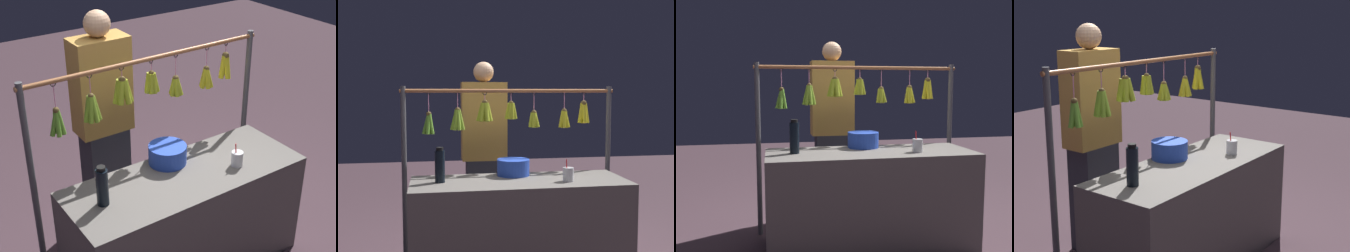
{
  "view_description": "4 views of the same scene",
  "coord_description": "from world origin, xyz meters",
  "views": [
    {
      "loc": [
        1.73,
        2.31,
        2.69
      ],
      "look_at": [
        0.15,
        0.0,
        1.22
      ],
      "focal_mm": 54.06,
      "sensor_mm": 36.0,
      "label": 1
    },
    {
      "loc": [
        0.66,
        3.24,
        1.5
      ],
      "look_at": [
        0.11,
        0.0,
        1.23
      ],
      "focal_mm": 45.72,
      "sensor_mm": 36.0,
      "label": 2
    },
    {
      "loc": [
        0.78,
        2.88,
        1.33
      ],
      "look_at": [
        0.22,
        0.0,
        1.02
      ],
      "focal_mm": 39.35,
      "sensor_mm": 36.0,
      "label": 3
    },
    {
      "loc": [
        2.86,
        2.03,
        1.88
      ],
      "look_at": [
        0.13,
        0.0,
        1.1
      ],
      "focal_mm": 54.54,
      "sensor_mm": 36.0,
      "label": 4
    }
  ],
  "objects": [
    {
      "name": "ground_plane",
      "position": [
        0.0,
        0.0,
        0.0
      ],
      "size": [
        12.0,
        12.0,
        0.0
      ],
      "primitive_type": "plane",
      "color": "#49343D"
    },
    {
      "name": "market_counter",
      "position": [
        0.0,
        0.0,
        0.4
      ],
      "size": [
        1.69,
        0.62,
        0.81
      ],
      "primitive_type": "cube",
      "color": "#66605B",
      "rests_on": "ground"
    },
    {
      "name": "display_rack",
      "position": [
        0.01,
        -0.43,
        1.13
      ],
      "size": [
        1.88,
        0.15,
        1.55
      ],
      "color": "#4C4C51",
      "rests_on": "ground"
    },
    {
      "name": "water_bottle",
      "position": [
        0.62,
        -0.02,
        0.94
      ],
      "size": [
        0.08,
        0.08,
        0.27
      ],
      "color": "black",
      "rests_on": "market_counter"
    },
    {
      "name": "blue_bucket",
      "position": [
        0.01,
        -0.2,
        0.87
      ],
      "size": [
        0.27,
        0.27,
        0.13
      ],
      "primitive_type": "cylinder",
      "color": "blue",
      "rests_on": "market_counter"
    },
    {
      "name": "drink_cup",
      "position": [
        -0.36,
        0.11,
        0.86
      ],
      "size": [
        0.08,
        0.08,
        0.17
      ],
      "color": "silver",
      "rests_on": "market_counter"
    },
    {
      "name": "vendor_person",
      "position": [
        0.19,
        -0.82,
        0.88
      ],
      "size": [
        0.42,
        0.23,
        1.78
      ],
      "color": "#2D2D38",
      "rests_on": "ground"
    }
  ]
}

